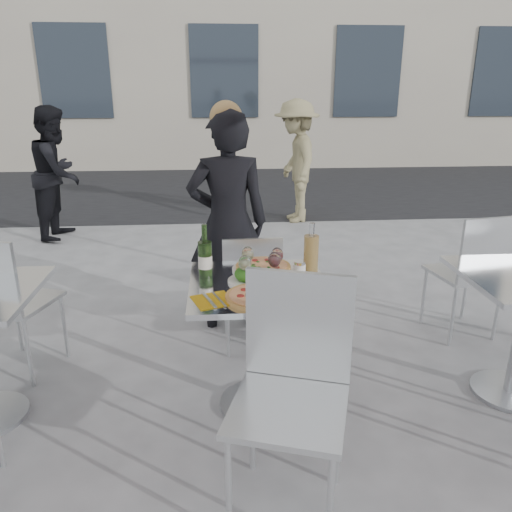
{
  "coord_description": "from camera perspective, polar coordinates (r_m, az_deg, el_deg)",
  "views": [
    {
      "loc": [
        -0.2,
        -2.42,
        1.73
      ],
      "look_at": [
        0.0,
        0.15,
        0.85
      ],
      "focal_mm": 35.0,
      "sensor_mm": 36.0,
      "label": 1
    }
  ],
  "objects": [
    {
      "name": "side_chair_lfar",
      "position": [
        3.34,
        -26.89,
        -4.01
      ],
      "size": [
        0.53,
        0.54,
        0.92
      ],
      "rotation": [
        0.0,
        0.0,
        2.82
      ],
      "color": "silver",
      "rests_on": "ground"
    },
    {
      "name": "pedestrian_b",
      "position": [
        6.65,
        4.59,
        10.7
      ],
      "size": [
        0.64,
        1.05,
        1.58
      ],
      "primitive_type": "imported",
      "rotation": [
        0.0,
        0.0,
        4.76
      ],
      "color": "#8D825B",
      "rests_on": "ground"
    },
    {
      "name": "wine_bottle",
      "position": [
        2.67,
        -5.84,
        -0.16
      ],
      "size": [
        0.07,
        0.07,
        0.29
      ],
      "color": "#325921",
      "rests_on": "main_table"
    },
    {
      "name": "napkin_left",
      "position": [
        2.42,
        -4.96,
        -5.02
      ],
      "size": [
        0.23,
        0.23,
        0.01
      ],
      "rotation": [
        0.0,
        0.0,
        0.34
      ],
      "color": "gold",
      "rests_on": "main_table"
    },
    {
      "name": "wineglass_red_b",
      "position": [
        2.69,
        2.42,
        -0.01
      ],
      "size": [
        0.07,
        0.07,
        0.16
      ],
      "color": "white",
      "rests_on": "main_table"
    },
    {
      "name": "side_chair_rfar",
      "position": [
        3.76,
        23.65,
        -1.11
      ],
      "size": [
        0.49,
        0.5,
        0.92
      ],
      "rotation": [
        0.0,
        0.0,
        3.31
      ],
      "color": "silver",
      "rests_on": "ground"
    },
    {
      "name": "pedestrian_a",
      "position": [
        6.35,
        -21.76,
        8.8
      ],
      "size": [
        0.64,
        0.79,
        1.53
      ],
      "primitive_type": "imported",
      "rotation": [
        0.0,
        0.0,
        1.48
      ],
      "color": "black",
      "rests_on": "ground"
    },
    {
      "name": "sugar_shaker",
      "position": [
        2.65,
        4.99,
        -1.7
      ],
      "size": [
        0.06,
        0.06,
        0.11
      ],
      "color": "white",
      "rests_on": "main_table"
    },
    {
      "name": "salad_plate",
      "position": [
        2.62,
        -0.85,
        -2.23
      ],
      "size": [
        0.22,
        0.22,
        0.09
      ],
      "color": "white",
      "rests_on": "main_table"
    },
    {
      "name": "napkin_right",
      "position": [
        2.45,
        7.02,
        -4.83
      ],
      "size": [
        0.22,
        0.22,
        0.01
      ],
      "rotation": [
        0.0,
        0.0,
        -0.29
      ],
      "color": "gold",
      "rests_on": "main_table"
    },
    {
      "name": "woman_diner",
      "position": [
        3.59,
        -3.22,
        3.76
      ],
      "size": [
        0.59,
        0.4,
        1.59
      ],
      "primitive_type": "imported",
      "rotation": [
        0.0,
        0.0,
        3.18
      ],
      "color": "black",
      "rests_on": "ground"
    },
    {
      "name": "chair_far",
      "position": [
        3.3,
        -0.55,
        -3.16
      ],
      "size": [
        0.39,
        0.4,
        0.83
      ],
      "rotation": [
        0.0,
        0.0,
        3.17
      ],
      "color": "silver",
      "rests_on": "ground"
    },
    {
      "name": "wineglass_red_a",
      "position": [
        2.62,
        2.11,
        -0.55
      ],
      "size": [
        0.07,
        0.07,
        0.16
      ],
      "color": "white",
      "rests_on": "main_table"
    },
    {
      "name": "carafe",
      "position": [
        2.72,
        6.31,
        0.26
      ],
      "size": [
        0.08,
        0.08,
        0.29
      ],
      "color": "tan",
      "rests_on": "main_table"
    },
    {
      "name": "wineglass_white_b",
      "position": [
        2.71,
        -0.95,
        0.11
      ],
      "size": [
        0.07,
        0.07,
        0.16
      ],
      "color": "white",
      "rests_on": "main_table"
    },
    {
      "name": "wineglass_white_a",
      "position": [
        2.57,
        -1.28,
        -0.93
      ],
      "size": [
        0.07,
        0.07,
        0.16
      ],
      "color": "white",
      "rests_on": "main_table"
    },
    {
      "name": "ground",
      "position": [
        2.98,
        0.23,
        -16.62
      ],
      "size": [
        80.0,
        80.0,
        0.0
      ],
      "primitive_type": "plane",
      "color": "slate"
    },
    {
      "name": "street_asphalt",
      "position": [
        9.09,
        -3.15,
        7.89
      ],
      "size": [
        24.0,
        5.0,
        0.0
      ],
      "primitive_type": "cube",
      "color": "black",
      "rests_on": "ground"
    },
    {
      "name": "chair_near",
      "position": [
        2.13,
        4.26,
        -13.41
      ],
      "size": [
        0.58,
        0.59,
        1.01
      ],
      "rotation": [
        0.0,
        0.0,
        -0.31
      ],
      "color": "silver",
      "rests_on": "ground"
    },
    {
      "name": "pizza_far",
      "position": [
        2.79,
        0.82,
        -1.34
      ],
      "size": [
        0.35,
        0.35,
        0.03
      ],
      "color": "white",
      "rests_on": "main_table"
    },
    {
      "name": "main_table",
      "position": [
        2.7,
        0.25,
        -7.28
      ],
      "size": [
        0.72,
        0.72,
        0.75
      ],
      "color": "#B7BABF",
      "rests_on": "ground"
    },
    {
      "name": "pizza_near",
      "position": [
        2.43,
        0.28,
        -4.63
      ],
      "size": [
        0.32,
        0.32,
        0.02
      ],
      "color": "tan",
      "rests_on": "main_table"
    }
  ]
}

